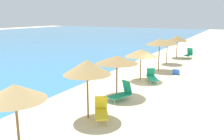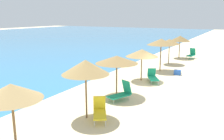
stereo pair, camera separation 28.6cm
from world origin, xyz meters
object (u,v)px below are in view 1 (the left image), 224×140
at_px(lounge_chair_3, 189,54).
at_px(beach_umbrella_2, 87,67).
at_px(beach_umbrella_6, 167,42).
at_px(cooler_box, 176,72).
at_px(beach_umbrella_1, 15,92).
at_px(beach_umbrella_3, 117,60).
at_px(beach_umbrella_4, 141,53).
at_px(lounge_chair_0, 101,111).
at_px(lounge_chair_2, 152,76).
at_px(lounge_chair_4, 122,93).
at_px(beach_umbrella_5, 160,42).
at_px(beach_umbrella_7, 178,38).

bearing_deg(lounge_chair_3, beach_umbrella_2, 96.21).
bearing_deg(beach_umbrella_2, lounge_chair_3, -3.12).
relative_size(beach_umbrella_6, cooler_box, 4.69).
height_order(beach_umbrella_1, beach_umbrella_3, beach_umbrella_1).
bearing_deg(beach_umbrella_3, lounge_chair_3, -4.85).
relative_size(beach_umbrella_2, beach_umbrella_4, 1.18).
height_order(beach_umbrella_3, lounge_chair_0, beach_umbrella_3).
relative_size(lounge_chair_2, cooler_box, 2.78).
bearing_deg(lounge_chair_4, beach_umbrella_5, -63.73).
relative_size(beach_umbrella_1, beach_umbrella_5, 0.93).
relative_size(beach_umbrella_6, lounge_chair_2, 1.69).
relative_size(beach_umbrella_7, lounge_chair_4, 1.67).
xyz_separation_m(lounge_chair_0, lounge_chair_4, (2.96, 0.32, -0.01)).
distance_m(beach_umbrella_4, beach_umbrella_7, 11.54).
bearing_deg(beach_umbrella_3, lounge_chair_2, -12.74).
distance_m(beach_umbrella_5, lounge_chair_0, 11.85).
bearing_deg(beach_umbrella_3, beach_umbrella_6, 0.01).
relative_size(beach_umbrella_4, cooler_box, 4.47).
bearing_deg(beach_umbrella_6, beach_umbrella_2, -178.90).
bearing_deg(lounge_chair_3, lounge_chair_4, 96.83).
height_order(lounge_chair_3, lounge_chair_4, lounge_chair_3).
distance_m(beach_umbrella_5, lounge_chair_4, 8.94).
bearing_deg(beach_umbrella_2, beach_umbrella_7, 0.59).
height_order(beach_umbrella_4, lounge_chair_0, beach_umbrella_4).
xyz_separation_m(beach_umbrella_2, beach_umbrella_6, (15.27, 0.29, -0.23)).
xyz_separation_m(beach_umbrella_7, lounge_chair_2, (-11.60, -0.83, -1.88)).
relative_size(beach_umbrella_1, beach_umbrella_4, 1.11).
distance_m(beach_umbrella_4, cooler_box, 4.18).
bearing_deg(lounge_chair_4, lounge_chair_0, 119.65).
bearing_deg(lounge_chair_4, beach_umbrella_6, -63.50).
bearing_deg(beach_umbrella_7, beach_umbrella_5, -179.03).
bearing_deg(beach_umbrella_5, beach_umbrella_6, 3.58).
distance_m(beach_umbrella_6, lounge_chair_2, 7.79).
distance_m(beach_umbrella_5, lounge_chair_2, 4.60).
bearing_deg(lounge_chair_3, beach_umbrella_7, 31.94).
distance_m(beach_umbrella_7, lounge_chair_2, 11.78).
bearing_deg(beach_umbrella_4, lounge_chair_3, -6.64).
height_order(beach_umbrella_1, beach_umbrella_4, beach_umbrella_1).
distance_m(lounge_chair_0, lounge_chair_4, 2.97).
height_order(beach_umbrella_1, beach_umbrella_2, beach_umbrella_2).
bearing_deg(beach_umbrella_3, beach_umbrella_5, -1.55).
distance_m(beach_umbrella_5, cooler_box, 3.09).
bearing_deg(beach_umbrella_7, beach_umbrella_1, -179.94).
xyz_separation_m(beach_umbrella_5, cooler_box, (-0.79, -1.76, -2.40)).
height_order(beach_umbrella_2, lounge_chair_4, beach_umbrella_2).
xyz_separation_m(beach_umbrella_5, lounge_chair_0, (-11.63, -0.74, -2.15)).
relative_size(beach_umbrella_3, lounge_chair_2, 1.70).
relative_size(beach_umbrella_2, beach_umbrella_3, 1.11).
bearing_deg(beach_umbrella_7, beach_umbrella_4, 179.41).
bearing_deg(beach_umbrella_7, lounge_chair_2, -175.90).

